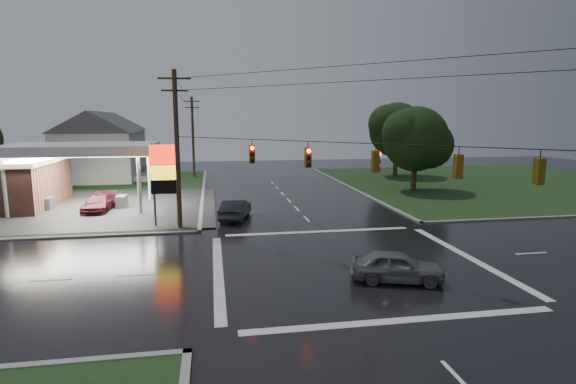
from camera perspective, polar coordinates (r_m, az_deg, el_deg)
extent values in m
plane|color=black|center=(24.76, 7.76, -8.99)|extent=(120.00, 120.00, 0.00)
cube|color=#193216|center=(52.50, -30.58, -0.40)|extent=(36.00, 36.00, 0.08)
cube|color=#193216|center=(59.18, 24.52, 1.03)|extent=(36.00, 36.00, 0.08)
cube|color=#2D2D2D|center=(43.07, -26.85, -1.91)|extent=(26.00, 18.00, 0.02)
cylinder|color=silver|center=(40.94, -32.33, 0.53)|extent=(0.30, 0.30, 5.00)
cylinder|color=silver|center=(38.21, -18.37, 0.98)|extent=(0.30, 0.30, 5.00)
cylinder|color=silver|center=(46.49, -29.53, 1.66)|extent=(0.30, 0.30, 5.00)
cylinder|color=silver|center=(44.10, -17.22, 2.10)|extent=(0.30, 0.30, 5.00)
cube|color=silver|center=(41.89, -24.75, 5.01)|extent=(12.00, 8.00, 0.80)
cube|color=white|center=(41.92, -24.71, 4.44)|extent=(11.40, 7.40, 0.04)
cube|color=#59595E|center=(43.30, -28.16, -1.33)|extent=(0.80, 1.60, 1.10)
cube|color=#59595E|center=(41.77, -20.34, -1.16)|extent=(0.80, 1.60, 1.10)
cylinder|color=#59595E|center=(33.49, -16.67, 0.80)|extent=(0.16, 0.16, 6.00)
cylinder|color=#59595E|center=(33.33, -13.94, 0.88)|extent=(0.16, 0.16, 6.00)
cube|color=red|center=(33.16, -15.47, 4.60)|extent=(2.00, 0.35, 1.40)
cube|color=yellow|center=(33.28, -15.37, 2.37)|extent=(2.00, 0.35, 1.00)
cube|color=black|center=(33.42, -15.30, 0.67)|extent=(2.00, 0.35, 1.00)
cylinder|color=#382619|center=(32.06, -13.88, 5.05)|extent=(0.32, 0.32, 11.00)
cube|color=#382619|center=(32.08, -14.23, 13.81)|extent=(2.20, 0.12, 0.12)
cube|color=#382619|center=(32.03, -14.18, 12.39)|extent=(1.80, 0.12, 0.12)
cylinder|color=#382619|center=(60.49, -11.97, 6.80)|extent=(0.32, 0.32, 10.50)
cube|color=#382619|center=(60.47, -12.13, 11.20)|extent=(2.20, 0.12, 0.12)
cube|color=#382619|center=(60.45, -12.10, 10.44)|extent=(1.80, 0.12, 0.12)
cube|color=#59470C|center=(27.34, -4.59, 4.81)|extent=(0.34, 0.34, 1.10)
cylinder|color=#FF0C07|center=(27.11, -4.56, 5.57)|extent=(0.22, 0.08, 0.22)
cube|color=#59470C|center=(24.95, 2.56, 4.39)|extent=(0.34, 0.34, 1.10)
cylinder|color=#FF0C07|center=(24.73, 2.66, 5.23)|extent=(0.22, 0.08, 0.22)
cube|color=#59470C|center=(23.03, 11.04, 3.81)|extent=(0.34, 0.34, 1.10)
cylinder|color=#FF0C07|center=(23.07, 11.53, 4.75)|extent=(0.08, 0.22, 0.22)
cube|color=#59470C|center=(21.70, 20.78, 3.04)|extent=(0.34, 0.34, 1.10)
cylinder|color=#FF0C07|center=(21.84, 20.58, 4.09)|extent=(0.22, 0.08, 0.22)
cube|color=#59470C|center=(21.13, 29.26, 2.30)|extent=(0.34, 0.34, 1.10)
cylinder|color=#FF0C07|center=(21.25, 29.01, 3.38)|extent=(0.22, 0.08, 0.22)
cube|color=silver|center=(60.19, -23.00, 4.10)|extent=(9.00, 8.00, 6.00)
cube|color=gray|center=(59.47, -17.87, 1.81)|extent=(1.60, 4.80, 0.80)
cube|color=silver|center=(72.09, -21.62, 4.94)|extent=(9.00, 8.00, 6.00)
cube|color=gray|center=(71.41, -17.33, 3.04)|extent=(1.60, 4.80, 0.80)
cylinder|color=black|center=(49.46, 15.74, 2.94)|extent=(0.56, 0.56, 5.04)
sphere|color=black|center=(49.23, 15.90, 6.48)|extent=(6.80, 6.80, 6.80)
sphere|color=black|center=(50.29, 17.47, 5.74)|extent=(5.10, 5.10, 5.10)
sphere|color=black|center=(48.27, 14.67, 7.34)|extent=(4.76, 4.76, 4.76)
cylinder|color=black|center=(61.56, 13.51, 4.50)|extent=(0.56, 0.56, 5.60)
sphere|color=black|center=(61.38, 13.63, 7.66)|extent=(7.20, 7.20, 7.20)
sphere|color=black|center=(62.40, 15.03, 6.99)|extent=(5.40, 5.40, 5.40)
sphere|color=black|center=(60.44, 12.54, 8.44)|extent=(5.04, 5.04, 5.04)
imported|color=black|center=(35.11, -6.71, -2.16)|extent=(2.86, 5.00, 1.56)
imported|color=slate|center=(22.40, 13.69, -9.15)|extent=(4.74, 3.03, 1.50)
imported|color=#4C1118|center=(40.86, -22.84, -1.30)|extent=(2.27, 5.02, 1.43)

